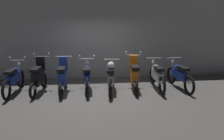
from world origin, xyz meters
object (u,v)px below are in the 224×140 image
Objects in this scene: motorbike_slot_7 at (180,75)px; motorbike_slot_0 at (14,79)px; motorbike_slot_2 at (63,77)px; motorbike_slot_6 at (157,76)px; motorbike_slot_1 at (39,77)px; motorbike_slot_5 at (134,75)px; motorbike_slot_3 at (87,77)px; motorbike_slot_4 at (111,77)px.

motorbike_slot_0 is at bearing 179.14° from motorbike_slot_7.
motorbike_slot_2 is 0.86× the size of motorbike_slot_6.
motorbike_slot_1 is 3.25m from motorbike_slot_5.
motorbike_slot_2 is 0.82m from motorbike_slot_3.
motorbike_slot_1 is at bearing 177.02° from motorbike_slot_4.
motorbike_slot_4 is 1.16× the size of motorbike_slot_5.
motorbike_slot_3 reaches higher than motorbike_slot_4.
motorbike_slot_7 is (4.06, 0.01, -0.03)m from motorbike_slot_2.
motorbike_slot_3 is at bearing 2.18° from motorbike_slot_1.
motorbike_slot_3 is at bearing 178.04° from motorbike_slot_6.
motorbike_slot_2 reaches higher than motorbike_slot_6.
motorbike_slot_7 is at bearing -0.63° from motorbike_slot_1.
motorbike_slot_4 is (1.63, -0.06, 0.00)m from motorbike_slot_2.
motorbike_slot_2 is (0.81, -0.07, -0.00)m from motorbike_slot_1.
motorbike_slot_4 is at bearing -178.27° from motorbike_slot_7.
motorbike_slot_4 reaches higher than motorbike_slot_6.
motorbike_slot_2 is at bearing -179.82° from motorbike_slot_7.
motorbike_slot_3 is at bearing 177.97° from motorbike_slot_7.
motorbike_slot_0 is 1.16× the size of motorbike_slot_1.
motorbike_slot_1 is 4.87m from motorbike_slot_7.
motorbike_slot_2 is 1.63m from motorbike_slot_4.
motorbike_slot_0 is at bearing -179.30° from motorbike_slot_3.
motorbike_slot_6 is (2.44, -0.08, -0.00)m from motorbike_slot_3.
motorbike_slot_6 is (1.63, 0.10, -0.04)m from motorbike_slot_4.
motorbike_slot_7 is (2.44, 0.07, -0.04)m from motorbike_slot_4.
motorbike_slot_3 is (1.62, 0.06, -0.04)m from motorbike_slot_1.
motorbike_slot_3 is 1.00× the size of motorbike_slot_4.
motorbike_slot_1 is 1.62m from motorbike_slot_3.
motorbike_slot_1 is at bearing 179.43° from motorbike_slot_5.
motorbike_slot_0 reaches higher than motorbike_slot_6.
motorbike_slot_2 is at bearing 177.86° from motorbike_slot_4.
motorbike_slot_7 is at bearing 1.73° from motorbike_slot_4.
motorbike_slot_7 is at bearing -2.22° from motorbike_slot_6.
motorbike_slot_4 is 1.63m from motorbike_slot_6.
motorbike_slot_0 is 4.88m from motorbike_slot_6.
motorbike_slot_0 and motorbike_slot_3 have the same top height.
motorbike_slot_4 is (0.81, -0.19, 0.03)m from motorbike_slot_3.
motorbike_slot_2 is at bearing -4.67° from motorbike_slot_1.
motorbike_slot_4 is at bearing -173.39° from motorbike_slot_5.
motorbike_slot_3 is at bearing 166.96° from motorbike_slot_4.
motorbike_slot_5 is (4.07, -0.06, 0.04)m from motorbike_slot_0.
motorbike_slot_4 is at bearing -2.79° from motorbike_slot_0.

